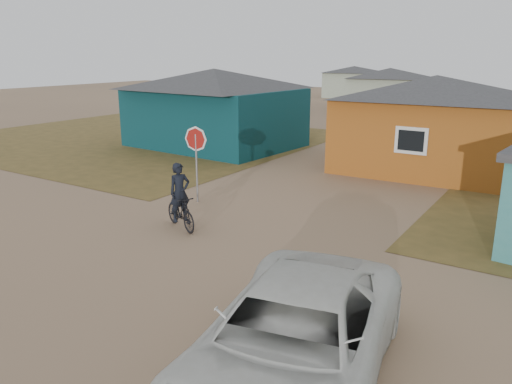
% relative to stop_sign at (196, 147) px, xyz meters
% --- Properties ---
extents(ground, '(120.00, 120.00, 0.00)m').
position_rel_stop_sign_xyz_m(ground, '(2.66, -4.87, -1.84)').
color(ground, '#937254').
extents(grass_nw, '(20.00, 18.00, 0.00)m').
position_rel_stop_sign_xyz_m(grass_nw, '(-11.34, 8.13, -1.84)').
color(grass_nw, brown).
rests_on(grass_nw, ground).
extents(house_teal, '(8.93, 7.08, 4.00)m').
position_rel_stop_sign_xyz_m(house_teal, '(-5.84, 8.63, 0.21)').
color(house_teal, '#092F35').
rests_on(house_teal, ground).
extents(house_yellow, '(7.72, 6.76, 3.90)m').
position_rel_stop_sign_xyz_m(house_yellow, '(5.16, 9.13, 0.16)').
color(house_yellow, '#A35519').
rests_on(house_yellow, ground).
extents(house_pale_west, '(7.04, 6.15, 3.60)m').
position_rel_stop_sign_xyz_m(house_pale_west, '(-3.34, 29.13, 0.02)').
color(house_pale_west, '#9AA68F').
rests_on(house_pale_west, ground).
extents(house_pale_north, '(6.28, 5.81, 3.40)m').
position_rel_stop_sign_xyz_m(house_pale_north, '(-11.34, 41.13, -0.09)').
color(house_pale_north, '#9AA68F').
rests_on(house_pale_north, ground).
extents(stop_sign, '(0.80, 0.27, 2.51)m').
position_rel_stop_sign_xyz_m(stop_sign, '(0.00, 0.00, 0.00)').
color(stop_sign, gray).
rests_on(stop_sign, ground).
extents(cyclist, '(1.71, 1.10, 1.88)m').
position_rel_stop_sign_xyz_m(cyclist, '(1.28, -2.29, -1.16)').
color(cyclist, black).
rests_on(cyclist, ground).
extents(vehicle, '(3.59, 5.93, 1.54)m').
position_rel_stop_sign_xyz_m(vehicle, '(7.24, -6.66, -1.07)').
color(vehicle, silver).
rests_on(vehicle, ground).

